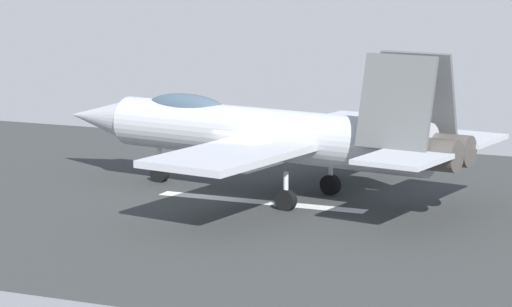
% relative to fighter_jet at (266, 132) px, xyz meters
% --- Properties ---
extents(ground_plane, '(400.00, 400.00, 0.00)m').
position_rel_fighter_jet_xyz_m(ground_plane, '(0.56, 1.01, -2.42)').
color(ground_plane, slate).
extents(runway_strip, '(240.00, 26.00, 0.02)m').
position_rel_fighter_jet_xyz_m(runway_strip, '(0.55, 1.01, -2.41)').
color(runway_strip, '#343635').
rests_on(runway_strip, ground).
extents(fighter_jet, '(17.90, 14.28, 5.62)m').
position_rel_fighter_jet_xyz_m(fighter_jet, '(0.00, 0.00, 0.00)').
color(fighter_jet, '#AFB2B9').
rests_on(fighter_jet, ground).
extents(marker_cone_mid, '(0.44, 0.44, 0.55)m').
position_rel_fighter_jet_xyz_m(marker_cone_mid, '(6.68, -12.16, -2.15)').
color(marker_cone_mid, orange).
rests_on(marker_cone_mid, ground).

